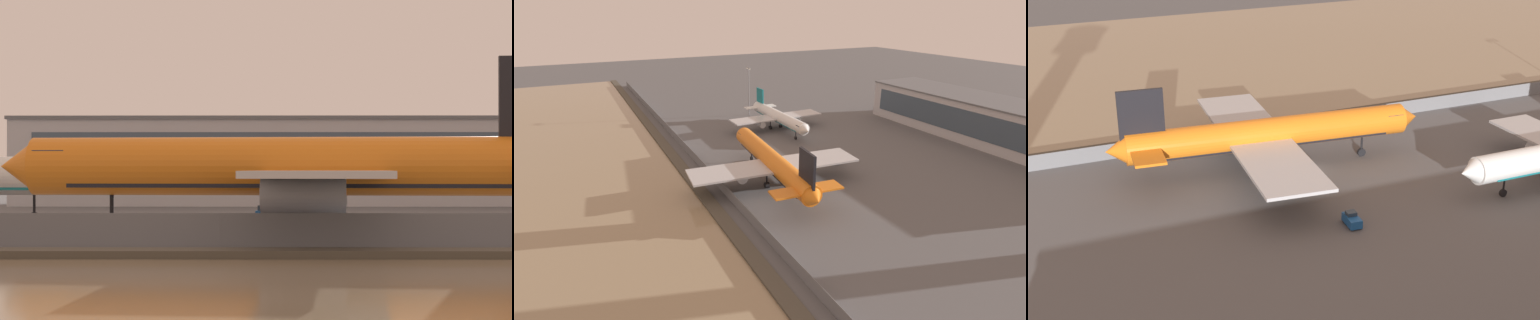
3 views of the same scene
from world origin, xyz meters
TOP-DOWN VIEW (x-y plane):
  - ground_plane at (0.00, 0.00)m, footprint 500.00×500.00m
  - shoreline_seawall at (0.00, -20.50)m, footprint 320.00×3.00m
  - perimeter_fence at (0.00, -16.00)m, footprint 280.00×0.10m
  - cargo_jet_orange at (6.26, -3.10)m, footprint 48.33×41.59m
  - passenger_jet_white_teal at (-32.56, 18.94)m, footprint 38.54×32.55m
  - baggage_tug at (3.06, 18.06)m, footprint 1.89×3.33m
  - ops_van at (-38.49, 26.01)m, footprint 5.38×2.61m
  - terminal_building at (11.08, 72.81)m, footprint 91.19×20.61m
  - apron_light_mast_apron_west at (-55.33, 18.16)m, footprint 3.20×0.40m

SIDE VIEW (x-z plane):
  - ground_plane at x=0.00m, z-range 0.00..0.00m
  - shoreline_seawall at x=0.00m, z-range 0.00..0.50m
  - baggage_tug at x=3.06m, z-range -0.09..1.71m
  - perimeter_fence at x=0.00m, z-range 0.00..2.51m
  - ops_van at x=-38.49m, z-range 0.04..2.52m
  - passenger_jet_white_teal at x=-32.56m, z-range -1.42..10.58m
  - cargo_jet_orange at x=6.26m, z-range -1.69..12.56m
  - terminal_building at x=11.08m, z-range 0.01..13.22m
  - apron_light_mast_apron_west at x=-55.33m, z-range 1.25..19.98m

